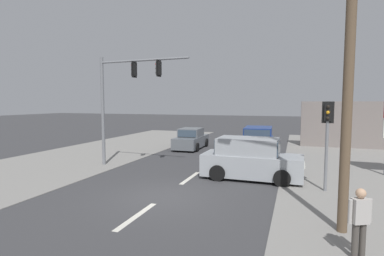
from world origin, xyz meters
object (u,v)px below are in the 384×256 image
object	(u,v)px
utility_pole_foreground_right	(345,22)
sedan_oncoming_mid	(191,139)
suv_oncoming_near	(258,142)
pedestrian_at_kerb	(360,219)
pedestal_signal_right_kerb	(327,131)
traffic_signal_mast	(122,91)
suv_crossing_left	(251,160)

from	to	relation	value
utility_pole_foreground_right	sedan_oncoming_mid	size ratio (longest dim) A/B	2.44
suv_oncoming_near	pedestrian_at_kerb	distance (m)	13.18
suv_oncoming_near	sedan_oncoming_mid	distance (m)	5.42
pedestal_signal_right_kerb	suv_oncoming_near	xyz separation A→B (m)	(-3.49, 7.28, -1.53)
suv_oncoming_near	sedan_oncoming_mid	size ratio (longest dim) A/B	1.08
pedestrian_at_kerb	utility_pole_foreground_right	bearing A→B (deg)	100.42
traffic_signal_mast	sedan_oncoming_mid	xyz separation A→B (m)	(1.36, 7.38, -3.44)
sedan_oncoming_mid	suv_crossing_left	bearing A→B (deg)	-53.85
utility_pole_foreground_right	pedestal_signal_right_kerb	xyz separation A→B (m)	(0.03, 3.91, -3.18)
pedestal_signal_right_kerb	suv_oncoming_near	world-z (taller)	pedestal_signal_right_kerb
sedan_oncoming_mid	pedestrian_at_kerb	xyz separation A→B (m)	(8.94, -14.12, 0.22)
utility_pole_foreground_right	suv_crossing_left	size ratio (longest dim) A/B	2.29
utility_pole_foreground_right	pedestrian_at_kerb	xyz separation A→B (m)	(0.27, -1.45, -4.67)
utility_pole_foreground_right	suv_crossing_left	xyz separation A→B (m)	(-3.05, 4.98, -4.71)
suv_oncoming_near	pedestal_signal_right_kerb	bearing A→B (deg)	-64.38
pedestal_signal_right_kerb	suv_crossing_left	world-z (taller)	pedestal_signal_right_kerb
traffic_signal_mast	suv_crossing_left	distance (m)	7.71
suv_oncoming_near	pedestrian_at_kerb	world-z (taller)	suv_oncoming_near
pedestrian_at_kerb	suv_crossing_left	bearing A→B (deg)	117.30
traffic_signal_mast	suv_oncoming_near	world-z (taller)	traffic_signal_mast
traffic_signal_mast	suv_oncoming_near	size ratio (longest dim) A/B	1.30
traffic_signal_mast	sedan_oncoming_mid	bearing A→B (deg)	79.55
utility_pole_foreground_right	suv_crossing_left	distance (m)	7.51
sedan_oncoming_mid	traffic_signal_mast	bearing A→B (deg)	-100.45
suv_crossing_left	pedestrian_at_kerb	xyz separation A→B (m)	(3.32, -6.43, 0.04)
suv_crossing_left	traffic_signal_mast	bearing A→B (deg)	177.46
traffic_signal_mast	pedestal_signal_right_kerb	world-z (taller)	traffic_signal_mast
pedestal_signal_right_kerb	suv_crossing_left	bearing A→B (deg)	160.84
suv_oncoming_near	pedestrian_at_kerb	bearing A→B (deg)	-73.58
sedan_oncoming_mid	pedestrian_at_kerb	world-z (taller)	pedestrian_at_kerb
suv_oncoming_near	suv_crossing_left	bearing A→B (deg)	-86.28
pedestrian_at_kerb	traffic_signal_mast	bearing A→B (deg)	146.78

